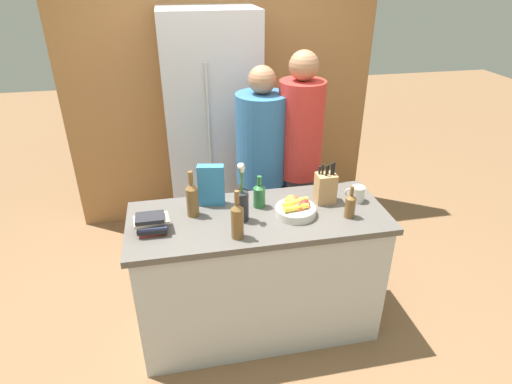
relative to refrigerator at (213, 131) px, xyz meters
name	(u,v)px	position (x,y,z in m)	size (l,w,h in m)	color
ground_plane	(258,323)	(0.13, -1.31, -0.99)	(14.00, 14.00, 0.00)	brown
kitchen_island	(258,273)	(0.13, -1.31, -0.54)	(1.60, 0.65, 0.90)	silver
back_wall_wood	(222,84)	(0.13, 0.36, 0.31)	(2.80, 0.12, 2.60)	#9E6B3D
refrigerator	(213,131)	(0.00, 0.00, 0.00)	(0.77, 0.63, 1.98)	#B7B7BC
fruit_bowl	(296,208)	(0.36, -1.34, -0.05)	(0.25, 0.25, 0.10)	silver
knife_block	(325,187)	(0.59, -1.23, 0.01)	(0.12, 0.11, 0.28)	tan
flower_vase	(242,201)	(0.03, -1.35, 0.04)	(0.08, 0.08, 0.38)	#232328
cereal_box	(211,185)	(-0.13, -1.12, 0.05)	(0.17, 0.09, 0.27)	teal
coffee_mug	(357,194)	(0.80, -1.26, -0.04)	(0.12, 0.09, 0.10)	silver
book_stack	(152,224)	(-0.50, -1.37, -0.04)	(0.21, 0.17, 0.10)	maroon
bottle_oil	(192,198)	(-0.26, -1.23, 0.03)	(0.07, 0.07, 0.30)	brown
bottle_vinegar	(237,219)	(-0.03, -1.52, 0.03)	(0.07, 0.07, 0.30)	brown
bottle_wine	(350,205)	(0.67, -1.44, 0.00)	(0.06, 0.06, 0.21)	brown
bottle_water	(259,195)	(0.16, -1.21, 0.00)	(0.08, 0.08, 0.21)	#286633
person_at_sink	(261,165)	(0.29, -0.65, -0.06)	(0.38, 0.38, 1.67)	#383842
person_in_blue	(299,156)	(0.57, -0.70, 0.01)	(0.33, 0.33, 1.77)	#383842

